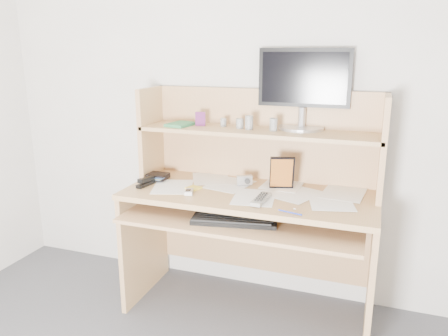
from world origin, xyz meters
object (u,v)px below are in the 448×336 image
(keyboard, at_px, (234,220))
(desk, at_px, (253,197))
(game_case, at_px, (282,173))
(monitor, at_px, (304,86))
(tv_remote, at_px, (261,199))

(keyboard, bearing_deg, desk, 76.32)
(desk, xyz_separation_m, keyboard, (-0.02, -0.29, -0.03))
(game_case, bearing_deg, monitor, 50.17)
(desk, relative_size, keyboard, 3.01)
(keyboard, relative_size, tv_remote, 2.35)
(keyboard, xyz_separation_m, tv_remote, (0.12, 0.08, 0.10))
(monitor, bearing_deg, keyboard, -116.76)
(tv_remote, bearing_deg, game_case, 80.43)
(desk, distance_m, tv_remote, 0.25)
(tv_remote, distance_m, game_case, 0.26)
(desk, relative_size, game_case, 7.28)
(game_case, bearing_deg, keyboard, -135.85)
(keyboard, bearing_deg, monitor, 52.33)
(desk, distance_m, monitor, 0.70)
(game_case, bearing_deg, desk, 171.07)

